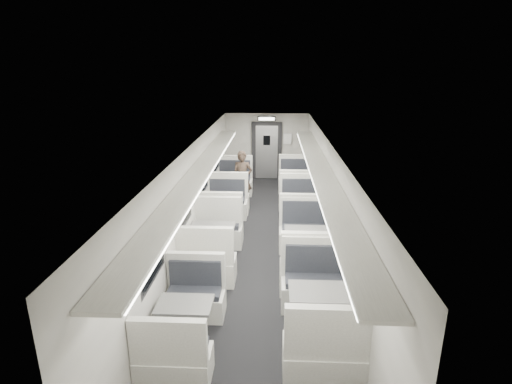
# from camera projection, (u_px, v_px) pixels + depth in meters

# --- Properties ---
(room) EXTENTS (3.24, 12.24, 2.64)m
(room) POSITION_uv_depth(u_px,v_px,m) (261.00, 198.00, 8.89)
(room) COLOR black
(room) RESTS_ON ground
(booth_left_a) EXTENTS (1.14, 2.32, 1.24)m
(booth_left_a) POSITION_uv_depth(u_px,v_px,m) (232.00, 189.00, 12.17)
(booth_left_a) COLOR silver
(booth_left_a) RESTS_ON room
(booth_left_b) EXTENTS (1.10, 2.23, 1.19)m
(booth_left_b) POSITION_uv_depth(u_px,v_px,m) (223.00, 214.00, 10.22)
(booth_left_b) COLOR silver
(booth_left_b) RESTS_ON room
(booth_left_c) EXTENTS (1.13, 2.28, 1.22)m
(booth_left_c) POSITION_uv_depth(u_px,v_px,m) (213.00, 243.00, 8.47)
(booth_left_c) COLOR silver
(booth_left_c) RESTS_ON room
(booth_left_d) EXTENTS (0.98, 1.98, 1.06)m
(booth_left_d) POSITION_uv_depth(u_px,v_px,m) (186.00, 323.00, 5.94)
(booth_left_d) COLOR silver
(booth_left_d) RESTS_ON room
(booth_right_a) EXTENTS (1.12, 2.28, 1.22)m
(booth_right_a) POSITION_uv_depth(u_px,v_px,m) (297.00, 187.00, 12.46)
(booth_right_a) COLOR silver
(booth_right_a) RESTS_ON room
(booth_right_b) EXTENTS (1.10, 2.24, 1.20)m
(booth_right_b) POSITION_uv_depth(u_px,v_px,m) (301.00, 214.00, 10.20)
(booth_right_b) COLOR silver
(booth_right_b) RESTS_ON room
(booth_right_c) EXTENTS (1.16, 2.36, 1.26)m
(booth_right_c) POSITION_uv_depth(u_px,v_px,m) (308.00, 249.00, 8.18)
(booth_right_c) COLOR silver
(booth_right_c) RESTS_ON room
(booth_right_d) EXTENTS (1.13, 2.29, 1.22)m
(booth_right_d) POSITION_uv_depth(u_px,v_px,m) (319.00, 313.00, 6.07)
(booth_right_d) COLOR silver
(booth_right_d) RESTS_ON room
(passenger) EXTENTS (0.65, 0.46, 1.66)m
(passenger) POSITION_uv_depth(u_px,v_px,m) (242.00, 179.00, 11.80)
(passenger) COLOR black
(passenger) RESTS_ON room
(window_a) EXTENTS (0.02, 1.18, 0.84)m
(window_a) POSITION_uv_depth(u_px,v_px,m) (216.00, 157.00, 12.15)
(window_a) COLOR black
(window_a) RESTS_ON room
(window_b) EXTENTS (0.02, 1.18, 0.84)m
(window_b) POSITION_uv_depth(u_px,v_px,m) (204.00, 176.00, 10.06)
(window_b) COLOR black
(window_b) RESTS_ON room
(window_c) EXTENTS (0.02, 1.18, 0.84)m
(window_c) POSITION_uv_depth(u_px,v_px,m) (185.00, 205.00, 7.96)
(window_c) COLOR black
(window_c) RESTS_ON room
(window_d) EXTENTS (0.02, 1.18, 0.84)m
(window_d) POSITION_uv_depth(u_px,v_px,m) (152.00, 255.00, 5.87)
(window_d) COLOR black
(window_d) RESTS_ON room
(luggage_rack_left) EXTENTS (0.46, 10.40, 0.09)m
(luggage_rack_left) POSITION_uv_depth(u_px,v_px,m) (202.00, 169.00, 8.45)
(luggage_rack_left) COLOR silver
(luggage_rack_left) RESTS_ON room
(luggage_rack_right) EXTENTS (0.46, 10.40, 0.09)m
(luggage_rack_right) POSITION_uv_depth(u_px,v_px,m) (320.00, 171.00, 8.34)
(luggage_rack_right) COLOR silver
(luggage_rack_right) RESTS_ON room
(vestibule_door) EXTENTS (1.10, 0.13, 2.10)m
(vestibule_door) POSITION_uv_depth(u_px,v_px,m) (267.00, 151.00, 14.59)
(vestibule_door) COLOR black
(vestibule_door) RESTS_ON room
(exit_sign) EXTENTS (0.62, 0.12, 0.16)m
(exit_sign) POSITION_uv_depth(u_px,v_px,m) (267.00, 119.00, 13.76)
(exit_sign) COLOR black
(exit_sign) RESTS_ON room
(wall_notice) EXTENTS (0.32, 0.02, 0.40)m
(wall_notice) POSITION_uv_depth(u_px,v_px,m) (287.00, 139.00, 14.41)
(wall_notice) COLOR white
(wall_notice) RESTS_ON room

